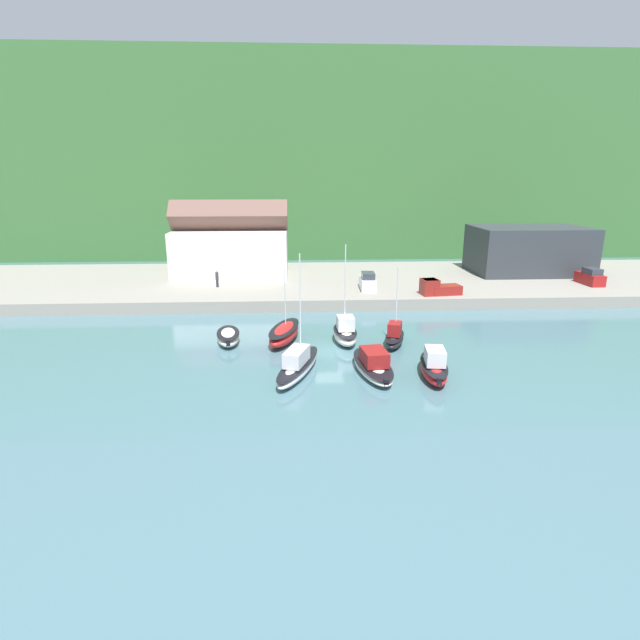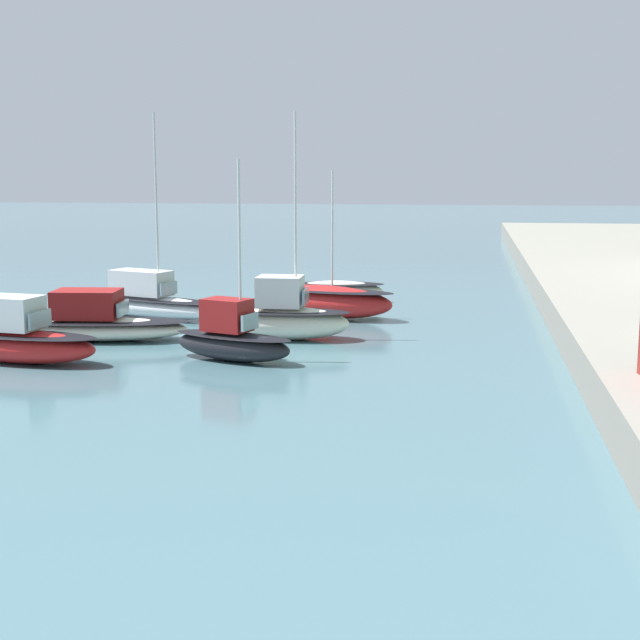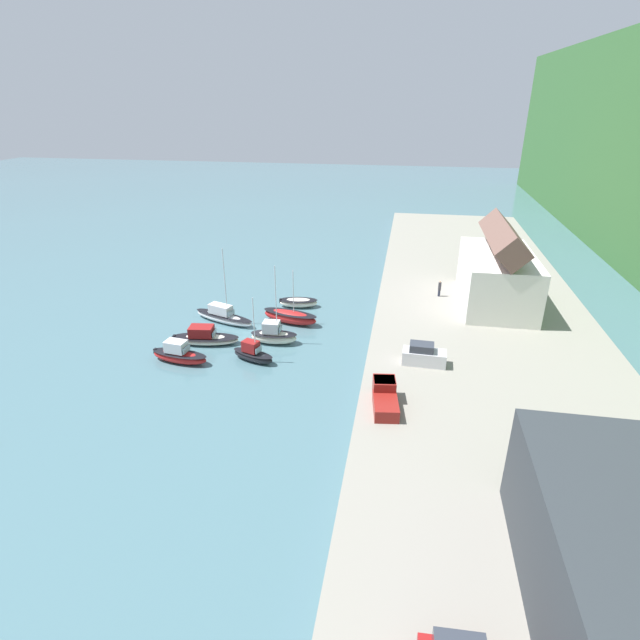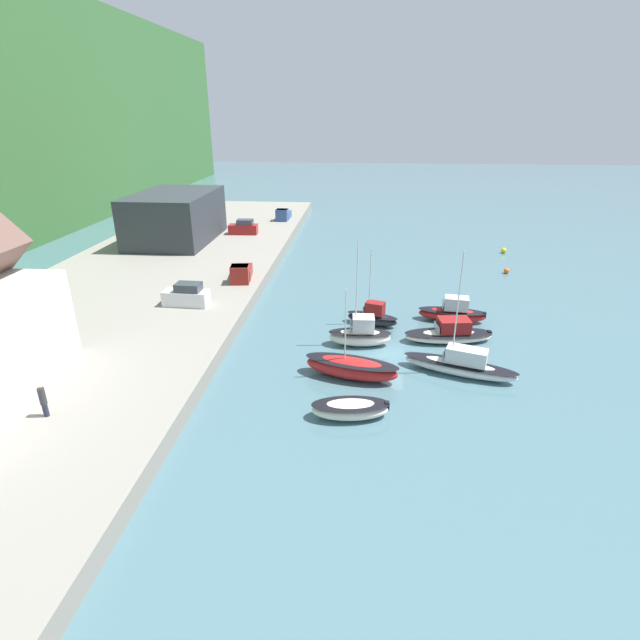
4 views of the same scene
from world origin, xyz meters
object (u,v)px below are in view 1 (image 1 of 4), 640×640
at_px(moored_boat_0, 228,337).
at_px(pickup_truck_1, 437,288).
at_px(moored_boat_5, 373,365).
at_px(moored_boat_1, 284,333).
at_px(person_on_quay, 217,278).
at_px(parked_car_0, 368,282).
at_px(moored_boat_4, 298,365).
at_px(moored_boat_3, 395,337).
at_px(moored_boat_6, 434,366).
at_px(parked_car_1, 590,277).
at_px(moored_boat_2, 345,333).

bearing_deg(moored_boat_0, pickup_truck_1, 21.36).
xyz_separation_m(moored_boat_0, moored_boat_5, (12.29, -8.06, 0.11)).
height_order(moored_boat_1, person_on_quay, moored_boat_1).
bearing_deg(parked_car_0, moored_boat_5, -94.83).
height_order(parked_car_0, person_on_quay, parked_car_0).
bearing_deg(moored_boat_1, parked_car_0, 71.41).
distance_m(moored_boat_4, pickup_truck_1, 26.56).
bearing_deg(moored_boat_3, moored_boat_1, -170.31).
bearing_deg(moored_boat_6, pickup_truck_1, 81.35).
xyz_separation_m(moored_boat_1, person_on_quay, (-8.76, 18.05, 1.65)).
relative_size(moored_boat_3, parked_car_0, 1.69).
distance_m(moored_boat_0, moored_boat_4, 10.26).
bearing_deg(parked_car_0, moored_boat_6, -84.10).
xyz_separation_m(moored_boat_4, parked_car_1, (38.15, 25.36, 1.48)).
xyz_separation_m(moored_boat_3, parked_car_1, (29.27, 18.87, 1.46)).
bearing_deg(parked_car_0, moored_boat_3, -87.69).
bearing_deg(moored_boat_4, person_on_quay, 129.89).
xyz_separation_m(moored_boat_1, moored_boat_6, (11.66, -9.12, 0.04)).
bearing_deg(moored_boat_5, moored_boat_6, -18.89).
xyz_separation_m(moored_boat_0, person_on_quay, (-3.56, 18.17, 1.86)).
xyz_separation_m(moored_boat_5, parked_car_0, (3.00, 23.98, 1.56)).
bearing_deg(moored_boat_3, moored_boat_6, -59.26).
height_order(parked_car_1, pickup_truck_1, parked_car_1).
distance_m(moored_boat_0, parked_car_0, 22.13).
xyz_separation_m(moored_boat_1, pickup_truck_1, (17.91, 12.49, 1.37)).
distance_m(moored_boat_6, parked_car_0, 25.02).
distance_m(moored_boat_4, parked_car_0, 25.57).
height_order(moored_boat_4, moored_boat_6, moored_boat_4).
height_order(moored_boat_2, pickup_truck_1, moored_boat_2).
distance_m(moored_boat_4, parked_car_1, 45.83).
distance_m(moored_boat_1, moored_boat_3, 10.22).
height_order(moored_boat_3, pickup_truck_1, moored_boat_3).
xyz_separation_m(moored_boat_3, moored_boat_6, (1.57, -7.49, 0.04)).
xyz_separation_m(moored_boat_4, parked_car_0, (8.88, 23.93, 1.48)).
bearing_deg(moored_boat_0, moored_boat_5, -40.52).
xyz_separation_m(moored_boat_1, moored_boat_4, (1.21, -8.12, -0.02)).
bearing_deg(moored_boat_3, moored_boat_2, -174.58).
bearing_deg(moored_boat_1, parked_car_1, 37.60).
distance_m(pickup_truck_1, person_on_quay, 27.25).
distance_m(moored_boat_4, moored_boat_6, 10.50).
bearing_deg(moored_boat_1, moored_boat_6, -24.09).
height_order(moored_boat_1, moored_boat_6, moored_boat_1).
bearing_deg(parked_car_0, person_on_quay, 175.50).
distance_m(parked_car_0, person_on_quay, 18.98).
relative_size(moored_boat_3, pickup_truck_1, 1.46).
distance_m(moored_boat_0, moored_boat_6, 19.11).
distance_m(moored_boat_1, person_on_quay, 20.13).
height_order(moored_boat_4, parked_car_0, moored_boat_4).
height_order(moored_boat_5, person_on_quay, person_on_quay).
xyz_separation_m(parked_car_0, person_on_quay, (-18.85, 2.25, 0.18)).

